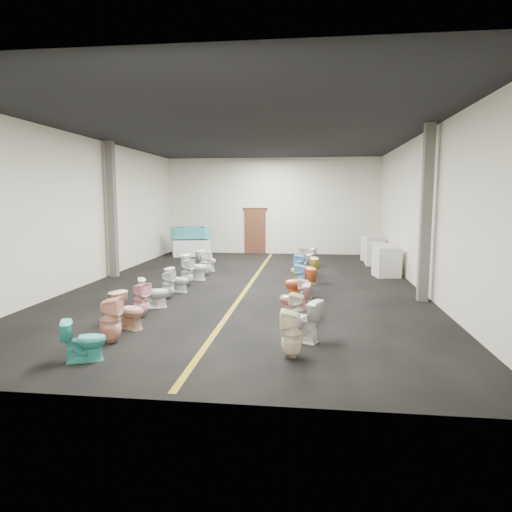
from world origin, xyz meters
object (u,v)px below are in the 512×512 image
object	(u,v)px
toilet_left_6	(178,280)
toilet_right_11	(307,257)
toilet_right_9	(303,264)
toilet_right_7	(304,271)
toilet_right_5	(299,283)
toilet_left_3	(141,300)
toilet_left_1	(111,320)
toilet_right_4	(305,293)
toilet_left_9	(206,263)
display_table	(191,248)
toilet_left_5	(168,284)
toilet_left_0	(84,340)
toilet_left_8	(195,267)
toilet_right_6	(301,277)
toilet_right_2	(298,310)
toilet_right_0	(292,334)
toilet_right_10	(304,258)
toilet_right_8	(301,267)
appliance_crate_b	(383,259)
toilet_left_2	(129,310)
toilet_left_7	(187,272)
bathtub	(191,233)
appliance_crate_a	(387,262)
toilet_left_4	(154,293)
appliance_crate_d	(372,249)
toilet_left_10	(207,260)
toilet_right_1	(300,320)
appliance_crate_c	(376,254)
toilet_right_3	(295,299)

from	to	relation	value
toilet_left_6	toilet_right_11	distance (m)	6.49
toilet_right_9	toilet_right_7	bearing A→B (deg)	25.21
toilet_right_5	toilet_left_3	bearing A→B (deg)	-77.48
toilet_left_1	toilet_right_4	distance (m)	4.80
toilet_left_9	toilet_right_9	xyz separation A→B (m)	(3.32, 0.56, -0.06)
display_table	toilet_left_5	distance (m)	8.83
toilet_left_0	toilet_left_8	size ratio (longest dim) A/B	0.84
toilet_right_6	toilet_right_9	size ratio (longest dim) A/B	1.04
toilet_right_2	toilet_right_5	bearing A→B (deg)	-164.01
toilet_right_0	toilet_right_10	xyz separation A→B (m)	(0.05, 9.43, 0.01)
toilet_right_10	toilet_right_11	size ratio (longest dim) A/B	1.19
toilet_right_8	appliance_crate_b	bearing A→B (deg)	138.41
toilet_right_11	toilet_left_2	bearing A→B (deg)	-9.87
toilet_left_7	toilet_left_8	world-z (taller)	toilet_left_8
toilet_left_2	toilet_right_10	bearing A→B (deg)	-1.27
toilet_left_5	toilet_right_10	distance (m)	6.36
bathtub	toilet_right_4	size ratio (longest dim) A/B	2.67
appliance_crate_a	toilet_left_3	world-z (taller)	appliance_crate_a
appliance_crate_a	toilet_left_1	world-z (taller)	appliance_crate_a
toilet_left_0	toilet_right_9	distance (m)	9.55
toilet_left_8	toilet_right_4	size ratio (longest dim) A/B	1.22
toilet_right_9	toilet_left_4	bearing A→B (deg)	-10.56
toilet_right_4	appliance_crate_d	bearing A→B (deg)	171.46
toilet_left_4	toilet_right_7	distance (m)	4.97
toilet_left_10	toilet_right_11	size ratio (longest dim) A/B	1.05
appliance_crate_d	toilet_right_6	size ratio (longest dim) A/B	1.35
display_table	toilet_left_8	distance (m)	6.16
toilet_left_5	toilet_right_1	world-z (taller)	toilet_right_1
appliance_crate_a	bathtub	bearing A→B (deg)	150.33
appliance_crate_b	toilet_left_9	bearing A→B (deg)	-167.76
toilet_left_2	toilet_left_6	world-z (taller)	toilet_left_2
toilet_right_4	toilet_right_10	distance (m)	5.78
toilet_left_0	toilet_right_9	xyz separation A→B (m)	(3.39, 8.93, 0.02)
toilet_right_2	toilet_right_9	size ratio (longest dim) A/B	0.97
appliance_crate_d	toilet_left_2	bearing A→B (deg)	-120.02
toilet_left_6	toilet_right_8	world-z (taller)	toilet_right_8
appliance_crate_c	toilet_right_10	xyz separation A→B (m)	(-2.78, -1.45, -0.02)
display_table	toilet_left_8	xyz separation A→B (m)	(1.72, -5.92, 0.05)
toilet_right_7	toilet_right_9	xyz separation A→B (m)	(-0.07, 1.82, -0.05)
toilet_right_1	bathtub	bearing A→B (deg)	-132.95
appliance_crate_a	toilet_left_5	xyz separation A→B (m)	(-6.30, -4.11, -0.13)
toilet_right_3	toilet_left_8	bearing A→B (deg)	-136.82
toilet_left_6	toilet_right_9	bearing A→B (deg)	-34.38
appliance_crate_d	toilet_right_3	size ratio (longest dim) A/B	1.44
toilet_left_8	bathtub	bearing A→B (deg)	23.49
toilet_left_1	toilet_left_2	size ratio (longest dim) A/B	1.14
toilet_left_9	bathtub	bearing A→B (deg)	17.47
appliance_crate_d	toilet_left_2	distance (m)	12.45
bathtub	appliance_crate_c	size ratio (longest dim) A/B	2.06
toilet_left_7	display_table	bearing A→B (deg)	29.52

